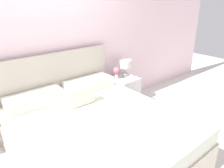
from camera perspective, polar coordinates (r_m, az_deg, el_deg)
ground_plane at (r=3.73m, az=-13.42°, el=-9.70°), size 12.00×12.00×0.00m
wall_back at (r=3.32m, az=-15.96°, el=10.37°), size 8.00×0.06×2.60m
bed at (r=2.83m, az=-4.34°, el=-12.65°), size 1.83×2.14×1.16m
nightstand at (r=4.07m, az=3.37°, el=-2.02°), size 0.43×0.44×0.54m
table_lamp at (r=3.97m, az=3.45°, el=5.07°), size 0.22×0.22×0.32m
flower_vase at (r=3.88m, az=1.16°, el=3.21°), size 0.12×0.12×0.21m
teacup at (r=3.93m, az=5.14°, el=1.78°), size 0.13×0.13×0.06m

